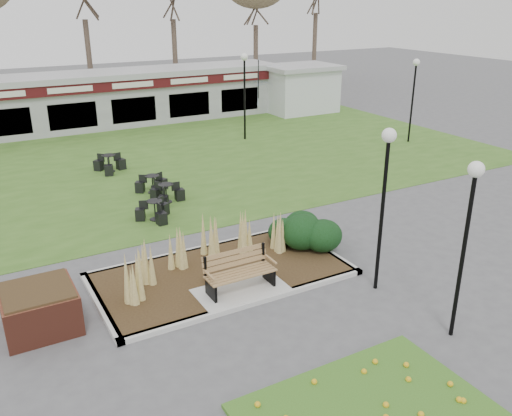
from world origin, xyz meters
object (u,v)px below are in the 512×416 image
bistro_set_a (166,196)px  bistro_set_d (153,187)px  service_hut (300,88)px  lamp_post_near_left (386,175)px  bistro_set_b (110,166)px  lamp_post_near_right (469,213)px  lamp_post_mid_right (244,77)px  patio_umbrella (258,93)px  lamp_post_far_right (414,82)px  food_pavilion (66,102)px  brick_planter (40,309)px  park_bench (239,271)px  bistro_set_c (155,213)px

bistro_set_a → bistro_set_d: bearing=94.0°
bistro_set_d → service_hut: bearing=37.5°
service_hut → lamp_post_near_left: bearing=-118.6°
service_hut → bistro_set_b: service_hut is taller
service_hut → lamp_post_near_right: (-10.40, -21.50, 1.33)m
service_hut → lamp_post_mid_right: lamp_post_mid_right is taller
patio_umbrella → bistro_set_a: bearing=-131.8°
lamp_post_far_right → bistro_set_b: size_ratio=3.08×
food_pavilion → patio_umbrella: size_ratio=11.18×
bistro_set_b → service_hut: bearing=25.9°
service_hut → brick_planter: bearing=-136.5°
food_pavilion → park_bench: bearing=-90.0°
lamp_post_near_left → bistro_set_a: 8.85m
lamp_post_far_right → patio_umbrella: size_ratio=1.81×
bistro_set_c → patio_umbrella: 16.50m
park_bench → brick_planter: park_bench is taller
brick_planter → lamp_post_far_right: size_ratio=0.38×
lamp_post_near_right → bistro_set_d: 12.11m
park_bench → food_pavilion: size_ratio=0.07×
bistro_set_a → bistro_set_b: 4.54m
brick_planter → lamp_post_mid_right: lamp_post_mid_right is taller
service_hut → lamp_post_near_left: 21.92m
lamp_post_near_right → bistro_set_d: bearing=102.4°
lamp_post_mid_right → bistro_set_b: bearing=-164.2°
lamp_post_near_left → lamp_post_near_right: 2.31m
bistro_set_d → patio_umbrella: bearing=44.8°
service_hut → lamp_post_near_right: bearing=-115.8°
bistro_set_a → bistro_set_c: bistro_set_a is taller
food_pavilion → bistro_set_a: size_ratio=19.73×
food_pavilion → lamp_post_far_right: 17.80m
food_pavilion → lamp_post_mid_right: (7.23, -6.51, 1.57)m
bistro_set_b → patio_umbrella: patio_umbrella is taller
lamp_post_mid_right → lamp_post_far_right: size_ratio=1.05×
lamp_post_mid_right → bistro_set_b: 8.15m
brick_planter → bistro_set_c: brick_planter is taller
park_bench → bistro_set_c: size_ratio=1.41×
food_pavilion → bistro_set_c: food_pavilion is taller
service_hut → food_pavilion: bearing=171.7°
lamp_post_near_right → lamp_post_mid_right: bearing=76.3°
service_hut → patio_umbrella: 2.92m
lamp_post_mid_right → service_hut: bearing=36.0°
lamp_post_mid_right → bistro_set_c: lamp_post_mid_right is taller
park_bench → patio_umbrella: 20.68m
brick_planter → food_pavilion: bearing=76.9°
lamp_post_near_left → bistro_set_b: lamp_post_near_left is taller
bistro_set_d → lamp_post_far_right: bearing=4.3°
service_hut → park_bench: bearing=-127.3°
service_hut → lamp_post_mid_right: 7.90m
lamp_post_mid_right → patio_umbrella: lamp_post_mid_right is taller
brick_planter → lamp_post_near_left: (7.42, -2.20, 2.44)m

